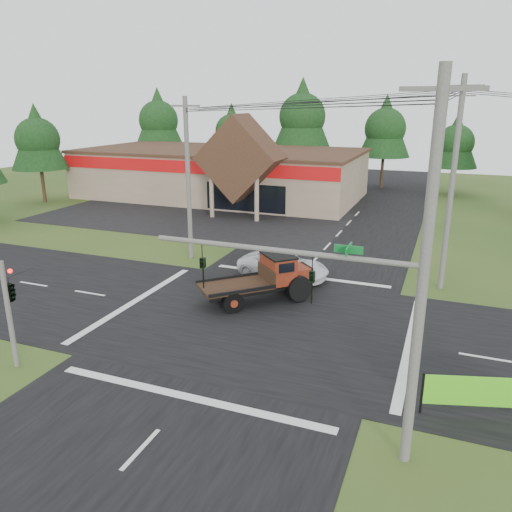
% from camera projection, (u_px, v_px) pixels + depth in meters
% --- Properties ---
extents(ground, '(120.00, 120.00, 0.00)m').
position_uv_depth(ground, '(259.00, 321.00, 24.04)').
color(ground, '#2E4C1B').
rests_on(ground, ground).
extents(road_ns, '(12.00, 120.00, 0.02)m').
position_uv_depth(road_ns, '(259.00, 321.00, 24.03)').
color(road_ns, black).
rests_on(road_ns, ground).
extents(road_ew, '(120.00, 12.00, 0.02)m').
position_uv_depth(road_ew, '(259.00, 321.00, 24.03)').
color(road_ew, black).
rests_on(road_ew, ground).
extents(parking_apron, '(28.00, 14.00, 0.02)m').
position_uv_depth(parking_apron, '(191.00, 217.00, 45.81)').
color(parking_apron, black).
rests_on(parking_apron, ground).
extents(cvs_building, '(30.40, 18.20, 9.19)m').
position_uv_depth(cvs_building, '(222.00, 172.00, 55.00)').
color(cvs_building, gray).
rests_on(cvs_building, ground).
extents(traffic_signal_mast, '(8.12, 0.24, 7.00)m').
position_uv_depth(traffic_signal_mast, '(356.00, 313.00, 14.04)').
color(traffic_signal_mast, '#595651').
rests_on(traffic_signal_mast, ground).
extents(traffic_signal_corner, '(0.53, 2.48, 4.40)m').
position_uv_depth(traffic_signal_corner, '(8.00, 282.00, 19.09)').
color(traffic_signal_corner, '#595651').
rests_on(traffic_signal_corner, ground).
extents(utility_pole_nr, '(2.00, 0.30, 11.00)m').
position_uv_depth(utility_pole_nr, '(423.00, 279.00, 13.10)').
color(utility_pole_nr, '#595651').
rests_on(utility_pole_nr, ground).
extents(utility_pole_nw, '(2.00, 0.30, 10.50)m').
position_uv_depth(utility_pole_nw, '(188.00, 178.00, 32.35)').
color(utility_pole_nw, '#595651').
rests_on(utility_pole_nw, ground).
extents(utility_pole_ne, '(2.00, 0.30, 11.50)m').
position_uv_depth(utility_pole_ne, '(452.00, 185.00, 26.65)').
color(utility_pole_ne, '#595651').
rests_on(utility_pole_ne, ground).
extents(utility_pole_n, '(2.00, 0.30, 11.20)m').
position_uv_depth(utility_pole_n, '(454.00, 161.00, 39.16)').
color(utility_pole_n, '#595651').
rests_on(utility_pole_n, ground).
extents(tree_row_a, '(6.72, 6.72, 12.12)m').
position_uv_depth(tree_row_a, '(158.00, 118.00, 67.70)').
color(tree_row_a, '#332316').
rests_on(tree_row_a, ground).
extents(tree_row_b, '(5.60, 5.60, 10.10)m').
position_uv_depth(tree_row_b, '(232.00, 129.00, 66.41)').
color(tree_row_b, '#332316').
rests_on(tree_row_b, ground).
extents(tree_row_c, '(7.28, 7.28, 13.13)m').
position_uv_depth(tree_row_c, '(302.00, 114.00, 61.45)').
color(tree_row_c, '#332316').
rests_on(tree_row_c, ground).
extents(tree_row_d, '(6.16, 6.16, 11.11)m').
position_uv_depth(tree_row_d, '(385.00, 127.00, 59.26)').
color(tree_row_d, '#332316').
rests_on(tree_row_d, ground).
extents(tree_row_e, '(5.04, 5.04, 9.09)m').
position_uv_depth(tree_row_e, '(456.00, 141.00, 55.10)').
color(tree_row_e, '#332316').
rests_on(tree_row_e, ground).
extents(tree_side_w, '(5.60, 5.60, 10.10)m').
position_uv_depth(tree_side_w, '(37.00, 137.00, 50.99)').
color(tree_side_w, '#332316').
rests_on(tree_side_w, ground).
extents(antique_flatbed_truck, '(5.87, 5.80, 2.50)m').
position_uv_depth(antique_flatbed_truck, '(258.00, 279.00, 26.11)').
color(antique_flatbed_truck, '#5B1B0D').
rests_on(antique_flatbed_truck, ground).
extents(roadside_banner, '(4.33, 1.39, 1.53)m').
position_uv_depth(roadside_banner, '(489.00, 396.00, 16.53)').
color(roadside_banner, '#55D21C').
rests_on(roadside_banner, ground).
extents(white_pickup, '(5.68, 3.10, 1.51)m').
position_uv_depth(white_pickup, '(284.00, 266.00, 29.82)').
color(white_pickup, white).
rests_on(white_pickup, ground).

